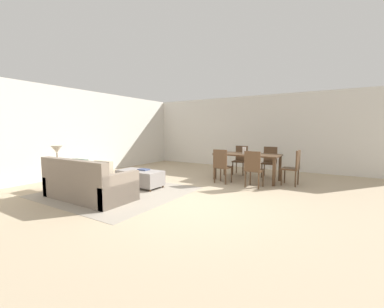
{
  "coord_description": "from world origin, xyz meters",
  "views": [
    {
      "loc": [
        2.56,
        -3.96,
        1.44
      ],
      "look_at": [
        -0.51,
        1.05,
        0.85
      ],
      "focal_mm": 22.51,
      "sensor_mm": 36.0,
      "label": 1
    }
  ],
  "objects_px": {
    "ottoman_table": "(140,177)",
    "dining_chair_near_left": "(222,164)",
    "dining_chair_near_right": "(253,167)",
    "side_table": "(58,172)",
    "couch": "(87,185)",
    "dining_chair_head_east": "(294,166)",
    "dining_table": "(247,157)",
    "dining_chair_far_right": "(270,160)",
    "table_lamp": "(57,150)",
    "dining_chair_far_left": "(241,158)",
    "vase_centerpiece": "(244,150)",
    "book_on_ottoman": "(144,170)"
  },
  "relations": [
    {
      "from": "dining_chair_near_left",
      "to": "dining_chair_far_right",
      "type": "height_order",
      "value": "same"
    },
    {
      "from": "dining_chair_far_right",
      "to": "vase_centerpiece",
      "type": "height_order",
      "value": "vase_centerpiece"
    },
    {
      "from": "ottoman_table",
      "to": "vase_centerpiece",
      "type": "relative_size",
      "value": 6.25
    },
    {
      "from": "ottoman_table",
      "to": "table_lamp",
      "type": "height_order",
      "value": "table_lamp"
    },
    {
      "from": "dining_table",
      "to": "dining_chair_near_right",
      "type": "distance_m",
      "value": 0.94
    },
    {
      "from": "dining_table",
      "to": "dining_chair_near_left",
      "type": "relative_size",
      "value": 1.95
    },
    {
      "from": "dining_chair_near_left",
      "to": "couch",
      "type": "bearing_deg",
      "value": -122.31
    },
    {
      "from": "ottoman_table",
      "to": "dining_chair_near_left",
      "type": "relative_size",
      "value": 1.27
    },
    {
      "from": "side_table",
      "to": "book_on_ottoman",
      "type": "relative_size",
      "value": 2.09
    },
    {
      "from": "dining_table",
      "to": "dining_chair_far_right",
      "type": "xyz_separation_m",
      "value": [
        0.43,
        0.83,
        -0.15
      ]
    },
    {
      "from": "dining_chair_near_left",
      "to": "dining_chair_far_left",
      "type": "bearing_deg",
      "value": 91.51
    },
    {
      "from": "couch",
      "to": "dining_chair_head_east",
      "type": "height_order",
      "value": "dining_chair_head_east"
    },
    {
      "from": "dining_table",
      "to": "dining_chair_far_left",
      "type": "bearing_deg",
      "value": 121.18
    },
    {
      "from": "couch",
      "to": "dining_table",
      "type": "xyz_separation_m",
      "value": [
        2.22,
        3.57,
        0.37
      ]
    },
    {
      "from": "table_lamp",
      "to": "book_on_ottoman",
      "type": "height_order",
      "value": "table_lamp"
    },
    {
      "from": "dining_chair_near_right",
      "to": "side_table",
      "type": "bearing_deg",
      "value": -146.1
    },
    {
      "from": "dining_chair_near_right",
      "to": "book_on_ottoman",
      "type": "bearing_deg",
      "value": -151.0
    },
    {
      "from": "couch",
      "to": "dining_chair_head_east",
      "type": "xyz_separation_m",
      "value": [
        3.47,
        3.54,
        0.22
      ]
    },
    {
      "from": "table_lamp",
      "to": "dining_chair_near_left",
      "type": "distance_m",
      "value": 4.1
    },
    {
      "from": "dining_chair_near_left",
      "to": "book_on_ottoman",
      "type": "relative_size",
      "value": 3.54
    },
    {
      "from": "vase_centerpiece",
      "to": "dining_chair_near_right",
      "type": "bearing_deg",
      "value": -56.68
    },
    {
      "from": "vase_centerpiece",
      "to": "dining_chair_far_right",
      "type": "bearing_deg",
      "value": 58.21
    },
    {
      "from": "ottoman_table",
      "to": "dining_chair_near_left",
      "type": "bearing_deg",
      "value": 42.59
    },
    {
      "from": "dining_chair_far_right",
      "to": "dining_chair_near_left",
      "type": "bearing_deg",
      "value": -118.79
    },
    {
      "from": "couch",
      "to": "dining_chair_far_left",
      "type": "relative_size",
      "value": 2.14
    },
    {
      "from": "dining_chair_far_left",
      "to": "dining_chair_head_east",
      "type": "bearing_deg",
      "value": -25.73
    },
    {
      "from": "dining_chair_near_left",
      "to": "dining_chair_near_right",
      "type": "height_order",
      "value": "same"
    },
    {
      "from": "dining_chair_near_right",
      "to": "dining_chair_head_east",
      "type": "height_order",
      "value": "same"
    },
    {
      "from": "table_lamp",
      "to": "dining_table",
      "type": "height_order",
      "value": "table_lamp"
    },
    {
      "from": "ottoman_table",
      "to": "side_table",
      "type": "relative_size",
      "value": 2.16
    },
    {
      "from": "couch",
      "to": "side_table",
      "type": "height_order",
      "value": "couch"
    },
    {
      "from": "couch",
      "to": "side_table",
      "type": "distance_m",
      "value": 1.3
    },
    {
      "from": "couch",
      "to": "ottoman_table",
      "type": "distance_m",
      "value": 1.37
    },
    {
      "from": "side_table",
      "to": "dining_chair_far_right",
      "type": "relative_size",
      "value": 0.59
    },
    {
      "from": "couch",
      "to": "dining_chair_near_right",
      "type": "bearing_deg",
      "value": 46.08
    },
    {
      "from": "dining_chair_near_right",
      "to": "dining_chair_far_right",
      "type": "distance_m",
      "value": 1.64
    },
    {
      "from": "couch",
      "to": "side_table",
      "type": "bearing_deg",
      "value": 175.01
    },
    {
      "from": "ottoman_table",
      "to": "dining_chair_far_right",
      "type": "relative_size",
      "value": 1.27
    },
    {
      "from": "dining_chair_far_right",
      "to": "vase_centerpiece",
      "type": "bearing_deg",
      "value": -121.79
    },
    {
      "from": "dining_chair_far_right",
      "to": "book_on_ottoman",
      "type": "relative_size",
      "value": 3.54
    },
    {
      "from": "couch",
      "to": "dining_chair_near_left",
      "type": "bearing_deg",
      "value": 57.69
    },
    {
      "from": "dining_table",
      "to": "dining_chair_near_right",
      "type": "bearing_deg",
      "value": -61.69
    },
    {
      "from": "vase_centerpiece",
      "to": "book_on_ottoman",
      "type": "height_order",
      "value": "vase_centerpiece"
    },
    {
      "from": "dining_table",
      "to": "book_on_ottoman",
      "type": "bearing_deg",
      "value": -132.5
    },
    {
      "from": "dining_chair_near_right",
      "to": "dining_chair_far_right",
      "type": "relative_size",
      "value": 1.0
    },
    {
      "from": "dining_chair_head_east",
      "to": "book_on_ottoman",
      "type": "relative_size",
      "value": 3.54
    },
    {
      "from": "dining_table",
      "to": "dining_chair_near_left",
      "type": "height_order",
      "value": "dining_chair_near_left"
    },
    {
      "from": "table_lamp",
      "to": "couch",
      "type": "bearing_deg",
      "value": -4.99
    },
    {
      "from": "dining_chair_near_right",
      "to": "ottoman_table",
      "type": "bearing_deg",
      "value": -150.28
    },
    {
      "from": "ottoman_table",
      "to": "vase_centerpiece",
      "type": "height_order",
      "value": "vase_centerpiece"
    }
  ]
}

